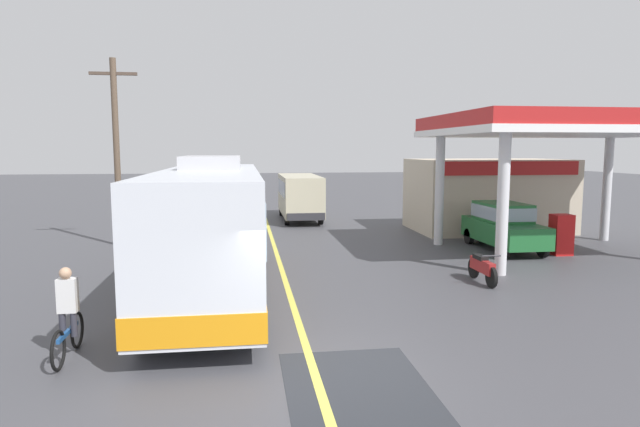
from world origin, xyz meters
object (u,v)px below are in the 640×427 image
(coach_bus_main, at_px, (211,230))
(minibus_opposing_lane, at_px, (300,193))
(pedestrian_near_pump, at_px, (483,220))
(car_at_pump, at_px, (503,224))
(cyclist_on_shoulder, at_px, (68,317))
(motorcycle_parked_forecourt, at_px, (482,268))

(coach_bus_main, distance_m, minibus_opposing_lane, 15.29)
(minibus_opposing_lane, xyz_separation_m, pedestrian_near_pump, (6.92, -8.14, -0.54))
(coach_bus_main, relative_size, car_at_pump, 2.63)
(car_at_pump, distance_m, minibus_opposing_lane, 12.14)
(coach_bus_main, xyz_separation_m, cyclist_on_shoulder, (-2.38, -4.36, -0.94))
(minibus_opposing_lane, bearing_deg, car_at_pump, -55.56)
(minibus_opposing_lane, relative_size, cyclist_on_shoulder, 3.37)
(coach_bus_main, relative_size, minibus_opposing_lane, 1.80)
(cyclist_on_shoulder, height_order, motorcycle_parked_forecourt, cyclist_on_shoulder)
(motorcycle_parked_forecourt, bearing_deg, coach_bus_main, 179.82)
(cyclist_on_shoulder, distance_m, motorcycle_parked_forecourt, 11.02)
(minibus_opposing_lane, height_order, pedestrian_near_pump, minibus_opposing_lane)
(minibus_opposing_lane, xyz_separation_m, motorcycle_parked_forecourt, (3.82, -14.80, -1.03))
(coach_bus_main, bearing_deg, minibus_opposing_lane, 75.13)
(minibus_opposing_lane, height_order, motorcycle_parked_forecourt, minibus_opposing_lane)
(cyclist_on_shoulder, xyz_separation_m, motorcycle_parked_forecourt, (10.13, 4.34, -0.34))
(car_at_pump, relative_size, pedestrian_near_pump, 2.53)
(coach_bus_main, distance_m, car_at_pump, 11.81)
(minibus_opposing_lane, distance_m, cyclist_on_shoulder, 20.16)
(minibus_opposing_lane, height_order, cyclist_on_shoulder, minibus_opposing_lane)
(coach_bus_main, xyz_separation_m, pedestrian_near_pump, (10.85, 6.64, -0.79))
(minibus_opposing_lane, relative_size, pedestrian_near_pump, 3.69)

